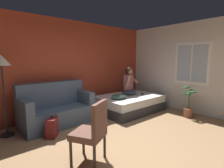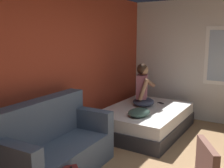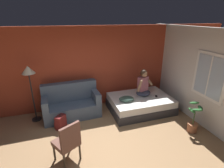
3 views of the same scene
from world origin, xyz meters
The scene contains 6 objects.
wall_back_accent centered at (0.00, 2.67, 1.35)m, with size 11.20×0.16×2.70m, color #993823.
bed centered at (1.80, 1.72, 0.24)m, with size 2.00×1.43×0.48m.
couch centered at (-0.40, 2.08, 0.39)m, with size 1.74×0.90×1.04m.
person_seated centered at (1.95, 1.85, 0.84)m, with size 0.64×0.59×0.88m.
throw_pillow centered at (1.26, 1.59, 0.55)m, with size 0.48×0.36×0.14m, color #385147.
cell_phone centered at (2.33, 1.60, 0.48)m, with size 0.07×0.14×0.01m, color black.
Camera 2 is at (-2.85, -0.39, 1.91)m, focal length 42.00 mm.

